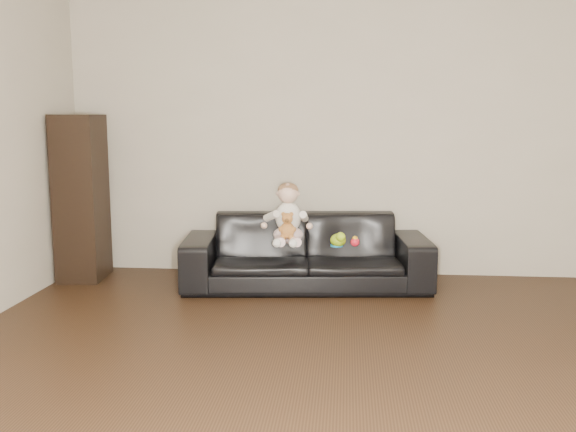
# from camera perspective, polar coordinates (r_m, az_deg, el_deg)

# --- Properties ---
(floor) EXTENTS (5.50, 5.50, 0.00)m
(floor) POSITION_cam_1_polar(r_m,az_deg,el_deg) (3.33, 4.96, -16.41)
(floor) COLOR #301E11
(floor) RESTS_ON ground
(wall_back) EXTENTS (5.00, 0.00, 5.00)m
(wall_back) POSITION_cam_1_polar(r_m,az_deg,el_deg) (5.76, 5.31, 7.65)
(wall_back) COLOR #B4AB97
(wall_back) RESTS_ON ground
(wall_front) EXTENTS (5.00, 0.00, 5.00)m
(wall_front) POSITION_cam_1_polar(r_m,az_deg,el_deg) (0.28, 4.89, -15.64)
(wall_front) COLOR #B4AB97
(wall_front) RESTS_ON ground
(sofa) EXTENTS (2.10, 0.99, 0.59)m
(sofa) POSITION_cam_1_polar(r_m,az_deg,el_deg) (5.39, 1.62, -3.16)
(sofa) COLOR black
(sofa) RESTS_ON floor
(cabinet) EXTENTS (0.40, 0.52, 1.43)m
(cabinet) POSITION_cam_1_polar(r_m,az_deg,el_deg) (5.87, -17.89, 1.56)
(cabinet) COLOR black
(cabinet) RESTS_ON floor
(shelf_item) EXTENTS (0.20, 0.26, 0.28)m
(shelf_item) POSITION_cam_1_polar(r_m,az_deg,el_deg) (5.83, -17.86, 4.70)
(shelf_item) COLOR silver
(shelf_item) RESTS_ON cabinet
(baby) EXTENTS (0.38, 0.45, 0.49)m
(baby) POSITION_cam_1_polar(r_m,az_deg,el_deg) (5.23, -0.01, -0.05)
(baby) COLOR #FCD5D7
(baby) RESTS_ON sofa
(teddy_bear) EXTENTS (0.14, 0.14, 0.21)m
(teddy_bear) POSITION_cam_1_polar(r_m,az_deg,el_deg) (5.09, -0.06, -0.89)
(teddy_bear) COLOR #AF6E32
(teddy_bear) RESTS_ON sofa
(toy_green) EXTENTS (0.16, 0.18, 0.10)m
(toy_green) POSITION_cam_1_polar(r_m,az_deg,el_deg) (5.12, 4.47, -2.15)
(toy_green) COLOR #9BC917
(toy_green) RESTS_ON sofa
(toy_rattle) EXTENTS (0.08, 0.08, 0.07)m
(toy_rattle) POSITION_cam_1_polar(r_m,az_deg,el_deg) (5.14, 5.97, -2.31)
(toy_rattle) COLOR red
(toy_rattle) RESTS_ON sofa
(toy_blue_disc) EXTENTS (0.10, 0.10, 0.01)m
(toy_blue_disc) POSITION_cam_1_polar(r_m,az_deg,el_deg) (5.14, 4.35, -2.63)
(toy_blue_disc) COLOR #1784BE
(toy_blue_disc) RESTS_ON sofa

